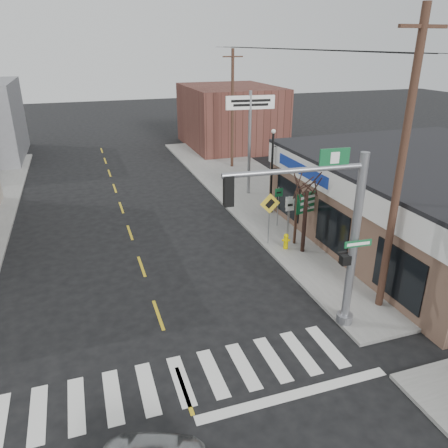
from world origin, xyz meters
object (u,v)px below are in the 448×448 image
object	(u,v)px
utility_pole_far	(232,109)
guide_sign	(309,207)
fire_hydrant	(286,240)
dance_center_sign	(250,117)
utility_pole_near	(400,169)
traffic_signal_pole	(336,227)
bare_tree	(308,180)
lamp_post	(273,165)

from	to	relation	value
utility_pole_far	guide_sign	bearing A→B (deg)	-90.80
fire_hydrant	utility_pole_far	bearing A→B (deg)	80.09
fire_hydrant	dance_center_sign	xyz separation A→B (m)	(1.39, 8.38, 4.51)
dance_center_sign	utility_pole_near	distance (m)	13.92
traffic_signal_pole	bare_tree	bearing A→B (deg)	73.65
traffic_signal_pole	dance_center_sign	size ratio (longest dim) A/B	0.97
traffic_signal_pole	guide_sign	world-z (taller)	traffic_signal_pole
fire_hydrant	utility_pole_far	distance (m)	15.83
dance_center_sign	utility_pole_near	bearing A→B (deg)	-84.48
fire_hydrant	utility_pole_far	xyz separation A→B (m)	(2.63, 15.06, 4.10)
guide_sign	traffic_signal_pole	bearing A→B (deg)	-127.76
dance_center_sign	fire_hydrant	bearing A→B (deg)	-93.23
dance_center_sign	utility_pole_near	xyz separation A→B (m)	(-0.16, -13.91, 0.37)
traffic_signal_pole	utility_pole_near	size ratio (longest dim) A/B	0.61
guide_sign	utility_pole_far	bearing A→B (deg)	70.27
guide_sign	fire_hydrant	world-z (taller)	guide_sign
utility_pole_near	utility_pole_far	xyz separation A→B (m)	(1.40, 20.59, -0.79)
traffic_signal_pole	guide_sign	xyz separation A→B (m)	(2.75, 6.46, -1.94)
utility_pole_near	utility_pole_far	distance (m)	20.65
utility_pole_near	utility_pole_far	world-z (taller)	utility_pole_near
traffic_signal_pole	lamp_post	bearing A→B (deg)	79.36
bare_tree	utility_pole_near	xyz separation A→B (m)	(0.60, -5.01, 1.75)
traffic_signal_pole	fire_hydrant	bearing A→B (deg)	80.75
dance_center_sign	utility_pole_near	world-z (taller)	utility_pole_near
bare_tree	utility_pole_near	size ratio (longest dim) A/B	0.44
dance_center_sign	utility_pole_near	size ratio (longest dim) A/B	0.63
dance_center_sign	guide_sign	bearing A→B (deg)	-84.23
guide_sign	fire_hydrant	size ratio (longest dim) A/B	3.64
lamp_post	utility_pole_far	xyz separation A→B (m)	(1.24, 10.29, 1.71)
guide_sign	utility_pole_near	bearing A→B (deg)	-105.70
fire_hydrant	lamp_post	xyz separation A→B (m)	(1.39, 4.77, 2.39)
traffic_signal_pole	utility_pole_far	bearing A→B (deg)	83.04
utility_pole_near	guide_sign	bearing A→B (deg)	86.37
traffic_signal_pole	utility_pole_near	xyz separation A→B (m)	(2.65, 0.56, 1.54)
lamp_post	utility_pole_near	size ratio (longest dim) A/B	0.47
fire_hydrant	bare_tree	bearing A→B (deg)	-39.35
dance_center_sign	bare_tree	world-z (taller)	dance_center_sign
dance_center_sign	traffic_signal_pole	bearing A→B (deg)	-94.80
traffic_signal_pole	lamp_post	xyz separation A→B (m)	(2.81, 10.86, -0.96)
guide_sign	dance_center_sign	distance (m)	8.59
fire_hydrant	guide_sign	bearing A→B (deg)	15.55
traffic_signal_pole	utility_pole_near	world-z (taller)	utility_pole_near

